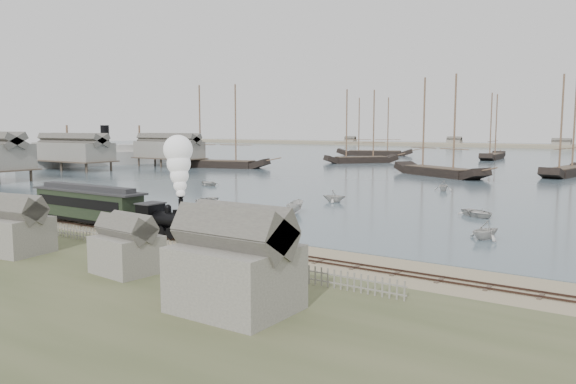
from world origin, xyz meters
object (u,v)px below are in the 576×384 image
Objects in this scene: beached_dinghy at (244,237)px; steamship at (105,145)px; locomotive at (175,193)px; passenger_coach at (88,203)px.

steamship is (-90.92, 56.48, 4.81)m from beached_dinghy.
locomotive is 7.14m from beached_dinghy.
locomotive is 2.55× the size of beached_dinghy.
beached_dinghy is (17.66, 2.56, -1.85)m from passenger_coach.
beached_dinghy is at bearing 24.76° from locomotive.
passenger_coach is 17.94m from beached_dinghy.
locomotive is 12.25m from passenger_coach.
steamship is (-85.37, 59.04, 1.13)m from locomotive.
passenger_coach is 0.31× the size of steamship.
steamship is at bearing 49.70° from beached_dinghy.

